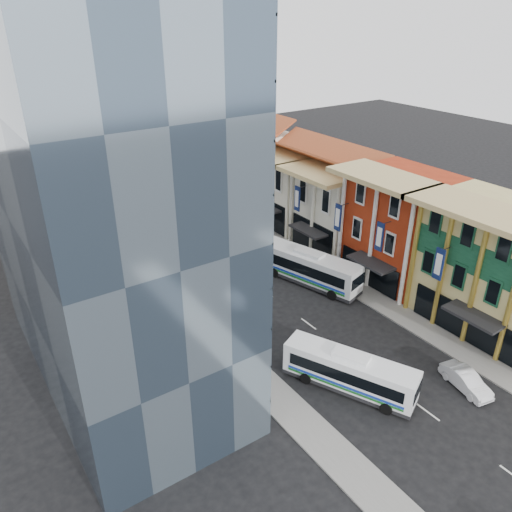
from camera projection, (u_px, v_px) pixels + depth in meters
ground at (439, 420)px, 36.80m from camera, size 200.00×200.00×0.00m
sidewalk_right at (327, 271)px, 57.26m from camera, size 3.00×90.00×0.15m
sidewalk_left at (196, 317)px, 48.73m from camera, size 3.00×90.00×0.15m
shophouse_tan at (503, 271)px, 44.80m from camera, size 8.00×14.00×12.00m
shophouse_red at (400, 227)px, 53.66m from camera, size 8.00×10.00×12.00m
shophouse_cream_near at (339, 209)px, 61.12m from camera, size 8.00×9.00×10.00m
shophouse_cream_mid at (294, 189)px, 67.76m from camera, size 8.00×9.00×10.00m
shophouse_cream_far at (251, 167)px, 75.28m from camera, size 8.00×12.00×11.00m
office_tower at (98, 199)px, 35.52m from camera, size 12.00×26.00×30.00m
office_block_far at (51, 206)px, 56.60m from camera, size 10.00×18.00×14.00m
bus_left_near at (349, 371)px, 39.11m from camera, size 6.76×10.66×3.40m
bus_left_far at (210, 252)px, 57.43m from camera, size 3.64×11.84×3.74m
bus_right at (309, 267)px, 54.12m from camera, size 6.06×12.41×3.88m
sedan_right at (466, 380)px, 39.55m from camera, size 2.44×4.77×1.50m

